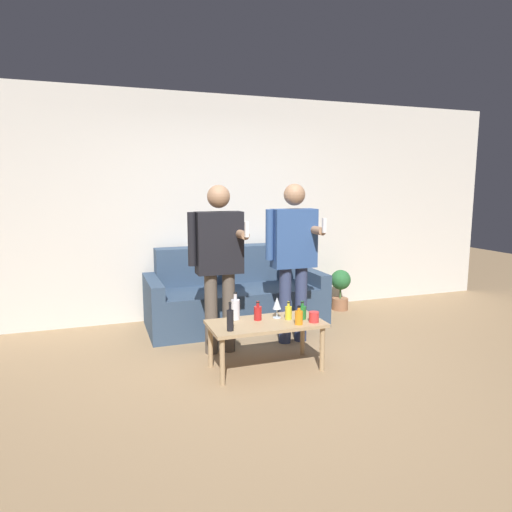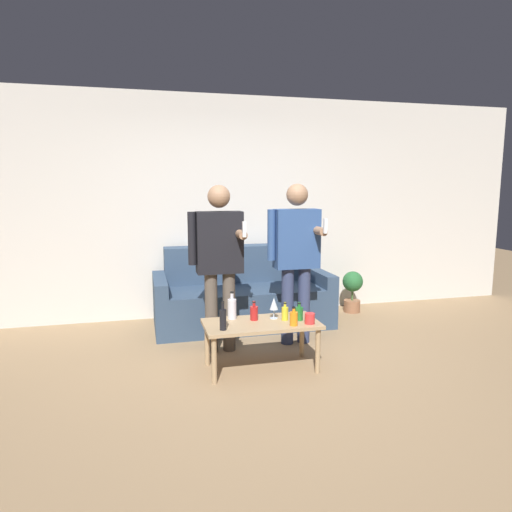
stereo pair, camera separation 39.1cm
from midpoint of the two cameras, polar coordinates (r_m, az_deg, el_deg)
name	(u,v)px [view 1 (the left image)]	position (r m, az deg, el deg)	size (l,w,h in m)	color
ground_plane	(285,382)	(3.92, 0.74, -15.53)	(16.00, 16.00, 0.00)	#997A56
wall_back	(217,207)	(5.69, -6.90, 6.04)	(8.00, 0.06, 2.70)	silver
couch	(234,297)	(5.38, -4.84, -5.18)	(2.02, 0.90, 0.90)	#334760
coffee_table	(266,328)	(4.05, -1.56, -8.98)	(1.01, 0.50, 0.43)	tan
bottle_orange	(258,313)	(4.08, -2.54, -7.11)	(0.07, 0.07, 0.17)	#B21E1E
bottle_green	(299,317)	(3.95, 2.55, -7.67)	(0.07, 0.07, 0.16)	orange
bottle_dark	(230,320)	(3.80, -6.23, -7.94)	(0.06, 0.06, 0.24)	black
bottle_yellow	(288,312)	(4.10, 1.34, -7.08)	(0.06, 0.06, 0.16)	yellow
bottle_red	(235,309)	(4.10, -5.34, -6.61)	(0.08, 0.08, 0.25)	silver
bottle_clear	(302,312)	(4.11, 3.09, -7.04)	(0.07, 0.07, 0.16)	#23752D
wine_glass_near	(277,304)	(4.12, -0.08, -6.01)	(0.08, 0.08, 0.19)	silver
cup_on_table	(314,317)	(4.03, 4.48, -7.64)	(0.09, 0.09, 0.09)	red
person_standing_left	(219,256)	(4.36, -7.24, -0.08)	(0.52, 0.43, 1.62)	brown
person_standing_right	(293,251)	(4.63, 2.28, 0.57)	(0.53, 0.43, 1.63)	navy
potted_plant	(340,286)	(6.04, 8.71, -3.80)	(0.26, 0.26, 0.53)	#936042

